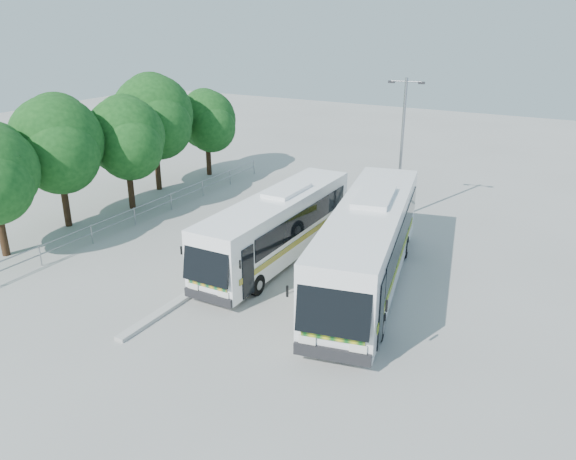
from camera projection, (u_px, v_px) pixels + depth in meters
The scene contains 10 objects.
ground at pixel (264, 288), 23.37m from camera, with size 100.00×100.00×0.00m, color #A6A6A0.
kerb_divider at pixel (245, 259), 26.02m from camera, with size 0.40×16.00×0.15m, color #B2B2AD.
railing at pixel (147, 207), 30.91m from camera, with size 0.06×22.00×1.00m.
tree_far_b at pixel (58, 142), 28.61m from camera, with size 5.33×5.03×6.96m.
tree_far_c at pixel (126, 136), 31.50m from camera, with size 4.97×4.69×6.49m.
tree_far_d at pixel (154, 115), 34.86m from camera, with size 5.62×5.30×7.33m.
tree_far_e at pixel (207, 120), 38.55m from camera, with size 4.54×4.28×5.92m.
coach_main at pixel (277, 226), 25.52m from camera, with size 2.35×10.94×3.03m.
coach_adjacent at pixel (368, 244), 22.86m from camera, with size 5.01×12.87×3.50m.
lamppost at pixel (402, 144), 29.83m from camera, with size 1.87×0.48×7.65m.
Camera 1 is at (11.04, -17.82, 10.65)m, focal length 35.00 mm.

